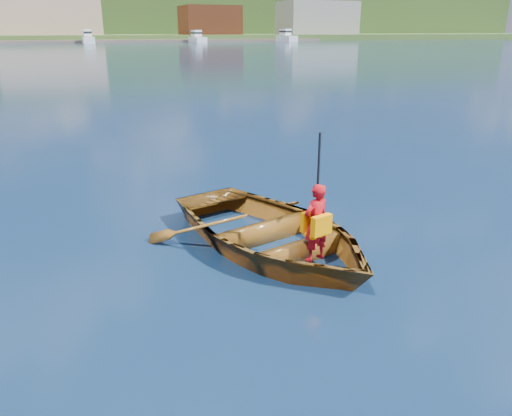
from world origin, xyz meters
TOP-DOWN VIEW (x-y plane):
  - ground at (0.00, 0.00)m, footprint 600.00×600.00m
  - rowboat at (-0.48, 0.80)m, footprint 4.11×4.97m
  - child_paddler at (-0.09, -0.03)m, footprint 0.50×0.42m
  - shoreline at (0.00, 236.61)m, footprint 400.00×140.00m
  - dock at (-1.31, 148.00)m, footprint 160.00×11.95m
  - waterfront_buildings at (-7.74, 165.00)m, footprint 202.00×16.00m
  - marina_yachts at (-9.60, 143.31)m, footprint 145.84×13.27m

SIDE VIEW (x-z plane):
  - ground at x=0.00m, z-range 0.00..0.00m
  - rowboat at x=-0.48m, z-range -0.15..0.74m
  - dock at x=-1.31m, z-range 0.00..0.80m
  - child_paddler at x=-0.09m, z-range -0.25..1.65m
  - marina_yachts at x=-9.60m, z-range -0.76..3.50m
  - waterfront_buildings at x=-7.74m, z-range 0.74..14.74m
  - shoreline at x=0.00m, z-range -0.68..21.32m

